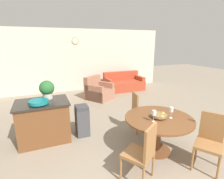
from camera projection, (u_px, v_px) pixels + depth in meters
wall_back at (79, 60)px, 7.76m from camera, size 8.00×0.09×2.70m
dining_table at (158, 126)px, 3.41m from camera, size 1.31×1.31×0.73m
dining_chair_near_left at (143, 151)px, 2.67m from camera, size 0.58×0.58×0.98m
dining_chair_near_right at (210, 139)px, 3.00m from camera, size 0.58×0.58×0.98m
dining_chair_far_side at (139, 110)px, 4.24m from camera, size 0.50×0.50×0.98m
fruit_bowl at (159, 115)px, 3.35m from camera, size 0.30×0.30×0.10m
wine_glass_left at (154, 113)px, 3.16m from camera, size 0.07×0.07×0.22m
wine_glass_right at (171, 110)px, 3.31m from camera, size 0.07×0.07×0.22m
kitchen_island at (44, 121)px, 3.86m from camera, size 1.10×0.79×0.91m
teal_bowl at (39, 102)px, 3.56m from camera, size 0.39×0.39×0.09m
potted_plant at (47, 89)px, 3.89m from camera, size 0.33×0.33×0.42m
trash_bin at (82, 121)px, 4.09m from camera, size 0.29×0.31×0.74m
couch at (124, 84)px, 8.04m from camera, size 1.73×0.93×0.81m
armchair at (99, 91)px, 6.75m from camera, size 1.18×1.19×0.87m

